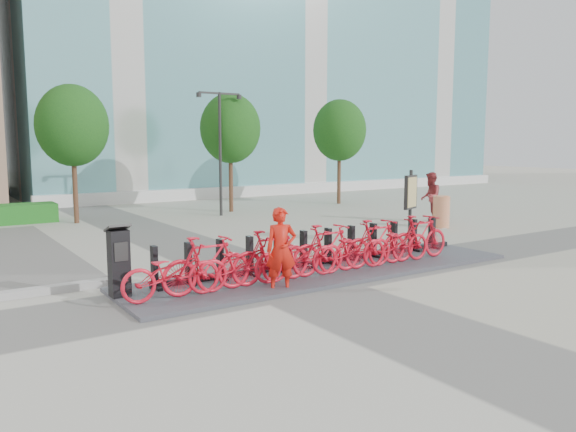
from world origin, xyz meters
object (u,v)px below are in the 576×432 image
bike_0 (172,272)px  map_sign (411,195)px  pedestrian (430,197)px  kiosk (119,262)px  worker_red (281,250)px  construction_barrel (441,212)px

bike_0 → map_sign: map_sign is taller
pedestrian → kiosk: bearing=-20.5°
worker_red → map_sign: (6.08, 2.44, 0.60)m
kiosk → pedestrian: pedestrian is taller
kiosk → pedestrian: size_ratio=0.73×
kiosk → bike_0: bearing=-43.8°
bike_0 → pedestrian: bearing=-68.1°
construction_barrel → pedestrian: bearing=58.0°
construction_barrel → kiosk: bearing=-166.0°
pedestrian → construction_barrel: bearing=19.5°
kiosk → construction_barrel: 12.68m
kiosk → map_sign: 9.06m
kiosk → pedestrian: 13.74m
bike_0 → worker_red: bearing=-102.4°
construction_barrel → map_sign: size_ratio=0.51×
worker_red → map_sign: 6.58m
worker_red → pedestrian: size_ratio=0.90×
kiosk → map_sign: size_ratio=0.63×
bike_0 → kiosk: (-0.76, 0.69, 0.16)m
map_sign → worker_red: bearing=-179.3°
pedestrian → map_sign: map_sign is taller
worker_red → map_sign: map_sign is taller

